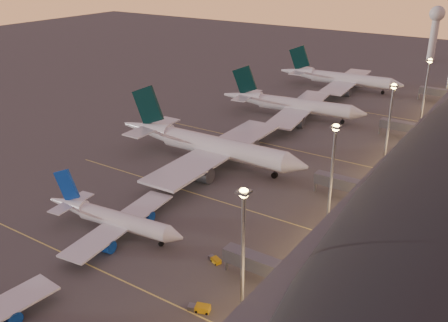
# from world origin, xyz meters

# --- Properties ---
(ground) EXTENTS (700.00, 700.00, 0.00)m
(ground) POSITION_xyz_m (0.00, 0.00, 0.00)
(ground) COLOR #413E3C
(airliner_narrow_north) EXTENTS (39.00, 35.05, 13.92)m
(airliner_narrow_north) POSITION_xyz_m (-4.83, 7.86, 3.60)
(airliner_narrow_north) COLOR silver
(airliner_narrow_north) RESTS_ON ground
(airliner_wide_near) EXTENTS (68.36, 62.13, 21.91)m
(airliner_wide_near) POSITION_xyz_m (-11.25, 55.67, 5.64)
(airliner_wide_near) COLOR silver
(airliner_wide_near) RESTS_ON ground
(airliner_wide_mid) EXTENTS (60.00, 55.16, 19.21)m
(airliner_wide_mid) POSITION_xyz_m (-10.20, 112.53, 4.95)
(airliner_wide_mid) COLOR silver
(airliner_wide_mid) RESTS_ON ground
(airliner_wide_far) EXTENTS (60.75, 55.56, 19.43)m
(airliner_wide_far) POSITION_xyz_m (-11.07, 165.67, 5.00)
(airliner_wide_far) COLOR silver
(airliner_wide_far) RESTS_ON ground
(light_masts) EXTENTS (2.20, 217.20, 25.90)m
(light_masts) POSITION_xyz_m (36.00, 65.00, 17.55)
(light_masts) COLOR slate
(light_masts) RESTS_ON ground
(radar_tower) EXTENTS (9.00, 9.00, 32.50)m
(radar_tower) POSITION_xyz_m (10.00, 260.00, 21.87)
(radar_tower) COLOR silver
(radar_tower) RESTS_ON ground
(lane_markings) EXTENTS (90.00, 180.36, 0.00)m
(lane_markings) POSITION_xyz_m (0.00, 40.00, 0.01)
(lane_markings) COLOR #D8C659
(lane_markings) RESTS_ON ground
(baggage_tug_c) EXTENTS (3.66, 2.52, 1.02)m
(baggage_tug_c) POSITION_xyz_m (22.29, 11.08, 0.46)
(baggage_tug_c) COLOR #BF8E0D
(baggage_tug_c) RESTS_ON ground
(baggage_tug_d) EXTENTS (4.46, 2.88, 1.24)m
(baggage_tug_d) POSITION_xyz_m (29.06, -3.60, 0.57)
(baggage_tug_d) COLOR #BF8E0D
(baggage_tug_d) RESTS_ON ground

